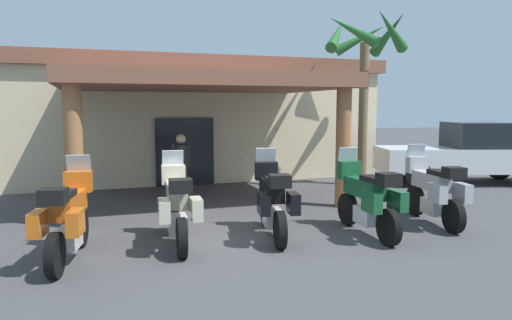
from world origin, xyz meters
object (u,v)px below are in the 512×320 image
(motel_building, at_px, (170,117))
(pedestrian, at_px, (181,164))
(motorcycle_orange, at_px, (68,218))
(motorcycle_cream, at_px, (177,206))
(motorcycle_silver, at_px, (434,191))
(motorcycle_green, at_px, (368,199))
(pickup_truck_white, at_px, (465,154))
(motorcycle_black, at_px, (273,200))
(palm_tree_near_portico, at_px, (365,53))

(motel_building, relative_size, pedestrian, 8.10)
(motel_building, bearing_deg, motorcycle_orange, -108.00)
(motorcycle_cream, height_order, motorcycle_silver, same)
(motorcycle_green, height_order, pickup_truck_white, pickup_truck_white)
(motorcycle_green, distance_m, pedestrian, 4.93)
(motorcycle_cream, xyz_separation_m, pickup_truck_white, (9.81, 4.05, 0.24))
(motel_building, relative_size, pickup_truck_white, 2.58)
(motorcycle_black, relative_size, motorcycle_green, 0.99)
(motorcycle_cream, xyz_separation_m, motorcycle_silver, (5.31, -0.11, 0.00))
(motorcycle_orange, distance_m, motorcycle_black, 3.55)
(motorcycle_cream, bearing_deg, motorcycle_silver, -87.46)
(motorcycle_cream, bearing_deg, motorcycle_green, -93.26)
(motorcycle_cream, relative_size, motorcycle_black, 1.01)
(motel_building, distance_m, motorcycle_black, 9.40)
(pickup_truck_white, bearing_deg, palm_tree_near_portico, -175.33)
(motorcycle_silver, relative_size, palm_tree_near_portico, 0.41)
(motorcycle_black, xyz_separation_m, palm_tree_near_portico, (4.75, 4.80, 3.37))
(motorcycle_cream, bearing_deg, pedestrian, -6.48)
(motorcycle_orange, height_order, motorcycle_black, same)
(motorcycle_orange, height_order, pickup_truck_white, pickup_truck_white)
(motorcycle_silver, height_order, palm_tree_near_portico, palm_tree_near_portico)
(motel_building, relative_size, motorcycle_cream, 6.45)
(motorcycle_cream, bearing_deg, pickup_truck_white, -63.79)
(motorcycle_silver, bearing_deg, motorcycle_black, 98.35)
(pedestrian, relative_size, palm_tree_near_portico, 0.33)
(motorcycle_cream, relative_size, motorcycle_silver, 1.01)
(pedestrian, xyz_separation_m, pickup_truck_white, (9.17, 0.51, -0.09))
(motorcycle_silver, bearing_deg, palm_tree_near_portico, -4.17)
(palm_tree_near_portico, bearing_deg, motorcycle_black, -134.66)
(motorcycle_orange, distance_m, pedestrian, 4.59)
(motorcycle_green, bearing_deg, motorcycle_silver, -77.81)
(motorcycle_black, relative_size, pickup_truck_white, 0.40)
(motorcycle_orange, distance_m, palm_tree_near_portico, 10.31)
(motorcycle_cream, height_order, palm_tree_near_portico, palm_tree_near_portico)
(motorcycle_orange, relative_size, motorcycle_silver, 1.00)
(motorcycle_cream, distance_m, motorcycle_black, 1.77)
(motorcycle_green, bearing_deg, motel_building, 15.67)
(motorcycle_cream, xyz_separation_m, palm_tree_near_portico, (6.52, 4.77, 3.37))
(motorcycle_orange, bearing_deg, pickup_truck_white, -58.80)
(motorcycle_cream, relative_size, motorcycle_green, 1.00)
(motorcycle_orange, xyz_separation_m, motorcycle_green, (5.31, -0.09, 0.00))
(motel_building, height_order, motorcycle_black, motel_building)
(motel_building, bearing_deg, motorcycle_cream, -98.17)
(motorcycle_cream, relative_size, palm_tree_near_portico, 0.41)
(motel_building, xyz_separation_m, motorcycle_cream, (-1.16, -9.24, -1.38))
(motel_building, bearing_deg, motorcycle_silver, -67.13)
(motorcycle_green, bearing_deg, motorcycle_cream, 84.83)
(pedestrian, bearing_deg, motorcycle_black, 172.22)
(pedestrian, distance_m, palm_tree_near_portico, 6.73)
(motorcycle_silver, distance_m, pedestrian, 5.93)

